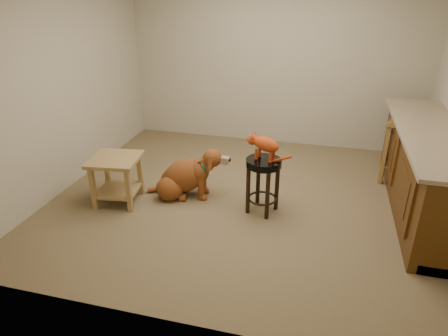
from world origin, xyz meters
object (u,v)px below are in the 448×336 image
(padded_stool, at_px, (263,175))
(golden_retriever, at_px, (185,177))
(tabby_kitten, at_px, (264,144))
(wood_stool, at_px, (404,151))
(side_table, at_px, (116,173))

(padded_stool, height_order, golden_retriever, padded_stool)
(padded_stool, xyz_separation_m, golden_retriever, (-0.96, 0.13, -0.20))
(golden_retriever, relative_size, tabby_kitten, 2.06)
(wood_stool, relative_size, side_table, 1.36)
(golden_retriever, bearing_deg, tabby_kitten, -15.65)
(padded_stool, relative_size, golden_retriever, 0.61)
(wood_stool, bearing_deg, side_table, -157.23)
(wood_stool, distance_m, golden_retriever, 2.75)
(golden_retriever, height_order, tabby_kitten, tabby_kitten)
(side_table, relative_size, golden_retriever, 0.58)
(padded_stool, height_order, tabby_kitten, tabby_kitten)
(wood_stool, relative_size, golden_retriever, 0.79)
(padded_stool, distance_m, wood_stool, 1.97)
(tabby_kitten, bearing_deg, padded_stool, -5.72)
(wood_stool, bearing_deg, padded_stool, -143.75)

